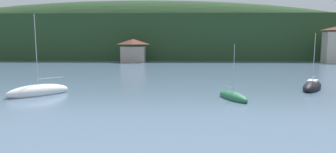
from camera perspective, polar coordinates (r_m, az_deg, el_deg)
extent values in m
cube|color=#264223|center=(114.22, 1.17, 7.84)|extent=(352.00, 53.07, 15.00)
ellipsoid|color=#264223|center=(128.42, -5.48, 6.72)|extent=(246.40, 37.15, 38.54)
cube|color=gray|center=(82.96, -7.17, 4.51)|extent=(6.85, 4.53, 4.64)
pyramid|color=brown|center=(82.88, -7.21, 7.13)|extent=(7.20, 4.75, 1.58)
cube|color=#BCB29E|center=(93.66, 31.37, 5.11)|extent=(7.00, 3.33, 8.83)
ellipsoid|color=white|center=(34.46, -25.10, -2.85)|extent=(6.29, 6.20, 1.67)
cylinder|color=#B7B7BC|center=(34.03, -25.50, 4.71)|extent=(0.08, 0.08, 8.16)
cylinder|color=#ADADB2|center=(34.71, -22.99, -0.28)|extent=(2.09, 2.03, 0.07)
ellipsoid|color=#2D754C|center=(29.70, 13.25, -4.11)|extent=(3.10, 4.90, 1.11)
cylinder|color=#B7B7BC|center=(29.28, 13.41, 1.49)|extent=(0.06, 0.06, 5.21)
cylinder|color=#ADADB2|center=(30.26, 12.37, -2.09)|extent=(0.71, 1.66, 0.05)
ellipsoid|color=black|center=(39.29, 27.55, -1.89)|extent=(5.18, 6.30, 1.52)
cylinder|color=#B7B7BC|center=(38.95, 27.85, 3.28)|extent=(0.08, 0.08, 6.27)
cylinder|color=#ADADB2|center=(40.10, 27.87, -0.06)|extent=(1.18, 1.63, 0.07)
cube|color=silver|center=(39.21, 27.61, -0.96)|extent=(1.95, 2.17, 0.45)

